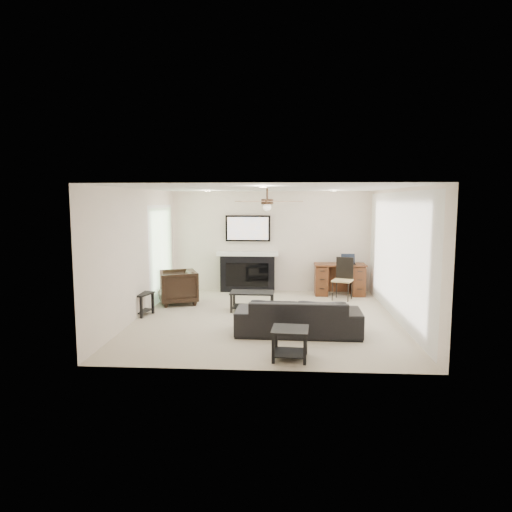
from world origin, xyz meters
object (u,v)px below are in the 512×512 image
Objects in this scene: fireplace_unit at (248,254)px; desk at (340,279)px; sofa at (298,316)px; coffee_table at (252,301)px; armchair at (177,287)px.

fireplace_unit is 2.34m from desk.
sofa is 2.36× the size of coffee_table.
sofa is 3.37m from armchair.
fireplace_unit is at bearing 114.01° from armchair.
fireplace_unit is (-1.16, 3.60, 0.65)m from sofa.
armchair is 0.43× the size of fireplace_unit.
coffee_table is 0.74× the size of desk.
coffee_table is at bearing 50.88° from armchair.
fireplace_unit is at bearing 98.82° from coffee_table.
desk is at bearing 86.48° from armchair.
armchair is at bearing -134.80° from fireplace_unit.
armchair is 1.80m from coffee_table.
sofa is at bearing -59.31° from coffee_table.
armchair is 3.87m from desk.
desk is at bearing -6.92° from fireplace_unit.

